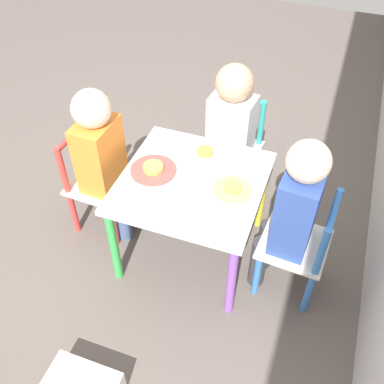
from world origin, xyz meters
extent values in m
plane|color=#5B514C|center=(0.00, 0.00, 0.00)|extent=(6.00, 6.00, 0.00)
cube|color=silver|center=(0.00, 0.00, 0.42)|extent=(0.57, 0.57, 0.02)
cylinder|color=#E5599E|center=(-0.25, -0.25, 0.20)|extent=(0.04, 0.04, 0.41)
cylinder|color=green|center=(0.25, -0.25, 0.20)|extent=(0.04, 0.04, 0.41)
cylinder|color=yellow|center=(-0.25, 0.25, 0.20)|extent=(0.04, 0.04, 0.41)
cylinder|color=#8E51BC|center=(0.25, 0.25, 0.20)|extent=(0.04, 0.04, 0.41)
cube|color=silver|center=(-0.44, 0.04, 0.25)|extent=(0.28, 0.28, 0.02)
cylinder|color=teal|center=(-0.35, -0.07, 0.12)|extent=(0.03, 0.03, 0.25)
cylinder|color=teal|center=(-0.33, 0.14, 0.12)|extent=(0.03, 0.03, 0.25)
cylinder|color=teal|center=(-0.56, -0.05, 0.12)|extent=(0.03, 0.03, 0.25)
cylinder|color=teal|center=(-0.54, 0.16, 0.12)|extent=(0.03, 0.03, 0.25)
cylinder|color=teal|center=(-0.56, -0.05, 0.37)|extent=(0.03, 0.03, 0.25)
cylinder|color=teal|center=(-0.54, 0.16, 0.37)|extent=(0.03, 0.03, 0.25)
cylinder|color=teal|center=(-0.55, 0.05, 0.49)|extent=(0.04, 0.21, 0.02)
cube|color=silver|center=(-0.02, -0.44, 0.25)|extent=(0.27, 0.27, 0.02)
cylinder|color=#DB3D38|center=(0.09, -0.34, 0.12)|extent=(0.03, 0.03, 0.25)
cylinder|color=#DB3D38|center=(-0.12, -0.33, 0.12)|extent=(0.03, 0.03, 0.25)
cylinder|color=#DB3D38|center=(0.08, -0.55, 0.12)|extent=(0.03, 0.03, 0.25)
cylinder|color=#DB3D38|center=(-0.13, -0.54, 0.12)|extent=(0.03, 0.03, 0.25)
cylinder|color=#DB3D38|center=(0.08, -0.55, 0.37)|extent=(0.03, 0.03, 0.25)
cylinder|color=#DB3D38|center=(-0.13, -0.54, 0.37)|extent=(0.03, 0.03, 0.25)
cylinder|color=#DB3D38|center=(-0.03, -0.55, 0.49)|extent=(0.21, 0.03, 0.02)
cube|color=silver|center=(0.03, 0.44, 0.25)|extent=(0.28, 0.28, 0.02)
cylinder|color=#387AD1|center=(-0.08, 0.35, 0.12)|extent=(0.03, 0.03, 0.25)
cylinder|color=#387AD1|center=(0.13, 0.33, 0.12)|extent=(0.03, 0.03, 0.25)
cylinder|color=#387AD1|center=(-0.06, 0.56, 0.12)|extent=(0.03, 0.03, 0.25)
cylinder|color=#387AD1|center=(0.15, 0.54, 0.12)|extent=(0.03, 0.03, 0.25)
cylinder|color=#387AD1|center=(-0.06, 0.56, 0.37)|extent=(0.03, 0.03, 0.25)
cylinder|color=#387AD1|center=(0.15, 0.54, 0.37)|extent=(0.03, 0.03, 0.25)
cylinder|color=#387AD1|center=(0.04, 0.55, 0.49)|extent=(0.21, 0.04, 0.02)
cylinder|color=#4C608E|center=(-0.33, -0.02, 0.13)|extent=(0.07, 0.07, 0.26)
cylinder|color=#4C608E|center=(-0.32, 0.08, 0.13)|extent=(0.07, 0.07, 0.26)
cube|color=silver|center=(-0.42, 0.04, 0.41)|extent=(0.16, 0.21, 0.31)
sphere|color=tan|center=(-0.42, 0.04, 0.64)|extent=(0.17, 0.17, 0.17)
cylinder|color=#4C608E|center=(0.03, -0.33, 0.13)|extent=(0.07, 0.07, 0.26)
cylinder|color=#4C608E|center=(-0.07, -0.32, 0.13)|extent=(0.07, 0.07, 0.26)
cube|color=orange|center=(-0.02, -0.42, 0.43)|extent=(0.21, 0.15, 0.33)
sphere|color=beige|center=(-0.02, -0.42, 0.66)|extent=(0.16, 0.16, 0.16)
cylinder|color=#38383D|center=(-0.03, 0.33, 0.13)|extent=(0.07, 0.07, 0.26)
cylinder|color=#38383D|center=(0.07, 0.32, 0.13)|extent=(0.07, 0.07, 0.26)
cube|color=#2D478E|center=(0.03, 0.42, 0.44)|extent=(0.21, 0.15, 0.35)
sphere|color=beige|center=(0.03, 0.42, 0.68)|extent=(0.15, 0.15, 0.15)
cylinder|color=white|center=(-0.17, 0.00, 0.43)|extent=(0.16, 0.16, 0.01)
cylinder|color=#D6843D|center=(-0.17, 0.00, 0.45)|extent=(0.07, 0.07, 0.02)
cylinder|color=#E54C47|center=(0.00, -0.17, 0.43)|extent=(0.19, 0.19, 0.01)
cylinder|color=gold|center=(0.00, -0.17, 0.45)|extent=(0.08, 0.08, 0.02)
cylinder|color=#EADB66|center=(0.00, 0.17, 0.43)|extent=(0.15, 0.15, 0.01)
cylinder|color=gold|center=(0.00, 0.17, 0.45)|extent=(0.07, 0.07, 0.02)
camera|label=1|loc=(1.23, 0.44, 1.65)|focal=42.00mm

